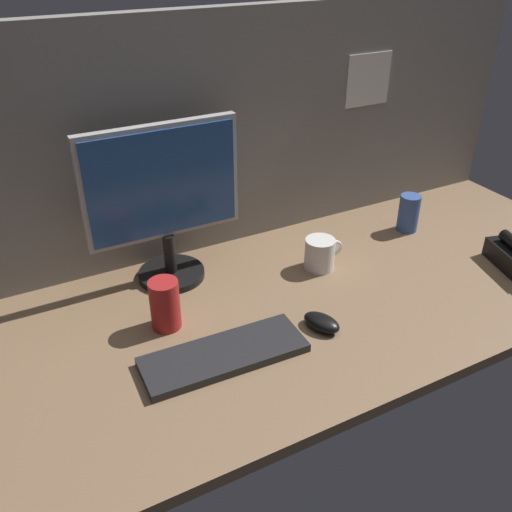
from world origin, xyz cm
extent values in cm
cube|color=#8C6B4C|center=(0.00, 0.00, -1.50)|extent=(180.00, 80.00, 3.00)
cube|color=gray|center=(0.00, 37.50, 32.89)|extent=(180.00, 5.00, 65.79)
cube|color=white|center=(36.82, 34.70, 43.13)|extent=(15.45, 0.40, 15.40)
cylinder|color=black|center=(-32.83, 24.50, 0.90)|extent=(18.00, 18.00, 1.80)
cylinder|color=black|center=(-32.83, 24.50, 7.30)|extent=(3.20, 3.20, 11.00)
cube|color=#B7B7B7|center=(-32.83, 25.50, 27.70)|extent=(40.91, 2.40, 29.80)
cube|color=#264C8C|center=(-32.83, 24.10, 27.70)|extent=(38.51, 0.60, 27.40)
cube|color=#262628|center=(-34.16, -12.44, 1.00)|extent=(37.46, 14.36, 2.00)
ellipsoid|color=black|center=(-9.06, -13.62, 1.70)|extent=(8.72, 10.98, 3.40)
cylinder|color=white|center=(5.46, 9.52, 4.48)|extent=(8.37, 8.37, 8.96)
torus|color=white|center=(10.44, 9.52, 4.93)|extent=(4.94, 1.00, 4.94)
cylinder|color=#38569E|center=(42.43, 15.44, 5.87)|extent=(6.41, 6.41, 11.74)
cylinder|color=red|center=(-41.44, 4.51, 6.32)|extent=(7.13, 7.13, 12.64)
camera|label=1|loc=(-71.66, -98.65, 83.17)|focal=38.75mm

